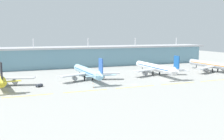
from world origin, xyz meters
TOP-DOWN VIEW (x-y plane):
  - ground_plane at (0.00, 0.00)m, footprint 600.00×600.00m
  - terminal_building at (-0.00, 114.74)m, footprint 288.00×34.00m
  - airliner_near_middle at (-24.62, 28.72)m, footprint 48.78×63.83m
  - airliner_far_middle at (35.92, 31.06)m, footprint 48.79×70.61m
  - airliner_farthest at (95.39, 26.59)m, footprint 48.80×71.21m
  - taxiway_stripe_west at (-71.00, -8.10)m, footprint 28.00×0.70m
  - taxiway_stripe_mid_west at (-37.00, -8.10)m, footprint 28.00×0.70m
  - taxiway_stripe_centre at (-3.00, -8.10)m, footprint 28.00×0.70m
  - taxiway_stripe_mid_east at (31.00, -8.10)m, footprint 28.00×0.70m
  - taxiway_stripe_east at (65.00, -8.10)m, footprint 28.00×0.70m
  - pushback_tug at (-62.11, 15.67)m, footprint 4.97×4.53m
  - safety_cone_left_wingtip at (-25.31, 14.07)m, footprint 0.56×0.56m
  - safety_cone_nose_front at (-29.33, 0.30)m, footprint 0.56×0.56m

SIDE VIEW (x-z plane):
  - ground_plane at x=0.00m, z-range 0.00..0.00m
  - taxiway_stripe_west at x=-71.00m, z-range 0.00..0.04m
  - taxiway_stripe_mid_west at x=-37.00m, z-range 0.00..0.04m
  - taxiway_stripe_centre at x=-3.00m, z-range 0.00..0.04m
  - taxiway_stripe_mid_east at x=31.00m, z-range 0.00..0.04m
  - taxiway_stripe_east at x=65.00m, z-range 0.00..0.04m
  - safety_cone_left_wingtip at x=-25.31m, z-range 0.00..0.70m
  - safety_cone_nose_front at x=-29.33m, z-range 0.00..0.70m
  - pushback_tug at x=-62.11m, z-range 0.18..2.03m
  - airliner_near_middle at x=-24.62m, z-range -3.00..15.90m
  - airliner_far_middle at x=35.92m, z-range -2.99..15.91m
  - airliner_farthest at x=95.39m, z-range -2.99..15.91m
  - terminal_building at x=0.00m, z-range -4.30..26.06m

